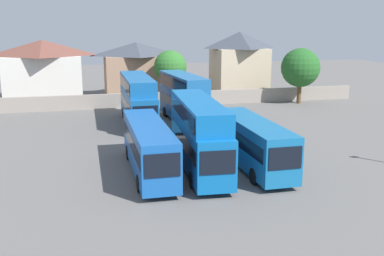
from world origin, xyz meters
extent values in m
plane|color=#605E5B|center=(0.00, 18.00, 0.00)|extent=(140.00, 140.00, 0.00)
cube|color=gray|center=(0.00, 25.96, 0.90)|extent=(56.00, 0.50, 1.80)
cube|color=#1755A7|center=(-3.77, 0.28, 1.93)|extent=(2.47, 11.47, 3.15)
cube|color=black|center=(-3.80, -5.47, 2.31)|extent=(2.12, 0.09, 1.42)
cube|color=black|center=(-3.77, 0.28, 2.31)|extent=(2.50, 10.56, 0.99)
cylinder|color=black|center=(-2.68, -3.28, 0.55)|extent=(0.31, 1.10, 1.10)
cylinder|color=black|center=(-4.90, -3.27, 0.55)|extent=(0.31, 1.10, 1.10)
cylinder|color=black|center=(-2.65, 3.82, 0.55)|extent=(0.31, 1.10, 1.10)
cylinder|color=black|center=(-4.86, 3.83, 0.55)|extent=(0.31, 1.10, 1.10)
cube|color=#0E5DA8|center=(-0.19, 0.03, 1.96)|extent=(3.15, 11.70, 3.20)
cube|color=black|center=(-0.55, -5.76, 2.34)|extent=(2.14, 0.21, 1.44)
cube|color=black|center=(-0.19, 0.03, 2.34)|extent=(3.13, 10.78, 1.01)
cube|color=#0E5DA8|center=(-0.17, 0.32, 4.29)|extent=(3.06, 11.12, 1.47)
cube|color=black|center=(-0.17, 0.32, 4.29)|extent=(3.12, 10.55, 1.03)
cylinder|color=black|center=(0.70, -3.62, 0.55)|extent=(0.37, 1.12, 1.10)
cylinder|color=black|center=(-1.53, -3.48, 0.55)|extent=(0.37, 1.12, 1.10)
cylinder|color=black|center=(1.15, 3.54, 0.55)|extent=(0.37, 1.12, 1.10)
cylinder|color=black|center=(-1.09, 3.68, 0.55)|extent=(0.37, 1.12, 1.10)
cube|color=#15639C|center=(3.68, -0.32, 1.92)|extent=(2.54, 10.85, 3.13)
cube|color=black|center=(3.71, -5.76, 2.30)|extent=(2.18, 0.09, 1.41)
cube|color=black|center=(3.68, -0.32, 2.30)|extent=(2.57, 9.99, 0.99)
cylinder|color=black|center=(4.84, -3.67, 0.55)|extent=(0.31, 1.10, 1.10)
cylinder|color=black|center=(2.56, -3.69, 0.55)|extent=(0.31, 1.10, 1.10)
cylinder|color=black|center=(4.80, 3.05, 0.55)|extent=(0.31, 1.10, 1.10)
cylinder|color=black|center=(2.52, 3.03, 0.55)|extent=(0.31, 1.10, 1.10)
cube|color=#175DA1|center=(-2.57, 16.12, 1.92)|extent=(2.64, 11.83, 3.12)
cube|color=black|center=(-2.60, 10.20, 2.29)|extent=(2.27, 0.09, 1.41)
cube|color=black|center=(-2.57, 16.12, 2.29)|extent=(2.68, 10.88, 0.98)
cube|color=#175DA1|center=(-2.57, 16.42, 4.24)|extent=(2.59, 11.24, 1.52)
cube|color=black|center=(-2.57, 16.42, 4.24)|extent=(2.68, 10.65, 1.06)
cylinder|color=black|center=(-1.40, 12.46, 0.55)|extent=(0.31, 1.10, 1.10)
cylinder|color=black|center=(-3.78, 12.47, 0.55)|extent=(0.31, 1.10, 1.10)
cylinder|color=black|center=(-1.36, 19.78, 0.55)|extent=(0.31, 1.10, 1.10)
cylinder|color=black|center=(-3.74, 19.79, 0.55)|extent=(0.31, 1.10, 1.10)
cube|color=#1D5F9C|center=(2.31, 16.24, 1.85)|extent=(3.39, 10.97, 2.99)
cube|color=black|center=(2.78, 10.84, 2.21)|extent=(2.17, 0.27, 1.34)
cube|color=black|center=(2.31, 16.24, 2.21)|extent=(3.36, 10.12, 0.94)
cube|color=#1D5F9C|center=(2.29, 16.51, 4.18)|extent=(3.29, 10.43, 1.68)
cube|color=black|center=(2.29, 16.51, 4.18)|extent=(3.34, 9.90, 1.17)
cylinder|color=black|center=(3.73, 13.00, 0.55)|extent=(0.39, 1.12, 1.10)
cylinder|color=black|center=(1.47, 12.80, 0.55)|extent=(0.39, 1.12, 1.10)
cylinder|color=black|center=(3.15, 19.67, 0.55)|extent=(0.39, 1.12, 1.10)
cylinder|color=black|center=(0.89, 19.48, 0.55)|extent=(0.39, 1.12, 1.10)
cube|color=silver|center=(-13.01, 34.37, 3.01)|extent=(9.94, 7.53, 6.03)
pyramid|color=brown|center=(-13.01, 34.37, 7.08)|extent=(10.43, 7.90, 2.09)
cube|color=#9E7A60|center=(-0.49, 34.25, 2.93)|extent=(8.75, 6.88, 5.86)
pyramid|color=#3D424C|center=(-0.49, 34.25, 6.78)|extent=(9.19, 7.22, 1.83)
cube|color=#C6B293|center=(14.20, 32.64, 3.38)|extent=(7.35, 6.27, 6.75)
pyramid|color=#3D424C|center=(14.20, 32.64, 7.93)|extent=(7.71, 6.58, 2.35)
cylinder|color=brown|center=(19.50, 23.96, 1.45)|extent=(0.56, 0.56, 2.91)
sphere|color=#235B23|center=(19.50, 23.96, 4.67)|extent=(5.02, 5.02, 5.02)
cylinder|color=brown|center=(3.23, 28.46, 1.62)|extent=(0.51, 0.51, 3.24)
sphere|color=#2D6B28|center=(3.23, 28.46, 4.73)|extent=(4.28, 4.28, 4.28)
camera|label=1|loc=(-8.02, -30.18, 10.31)|focal=42.62mm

